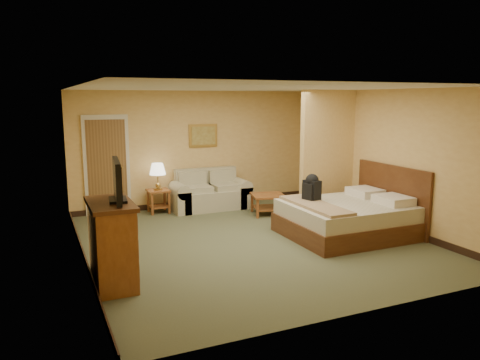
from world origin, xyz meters
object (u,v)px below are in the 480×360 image
loveseat (210,196)px  dresser (112,243)px  bed (352,217)px  coffee_table (268,200)px

loveseat → dresser: bearing=-126.8°
loveseat → bed: size_ratio=0.79×
dresser → bed: (4.29, 0.61, -0.24)m
coffee_table → bed: bed is taller
dresser → bed: bearing=8.1°
coffee_table → loveseat: bearing=132.6°
dresser → loveseat: bearing=53.2°
bed → dresser: bearing=-171.9°
dresser → bed: size_ratio=0.51×
loveseat → bed: (1.61, -2.97, 0.04)m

